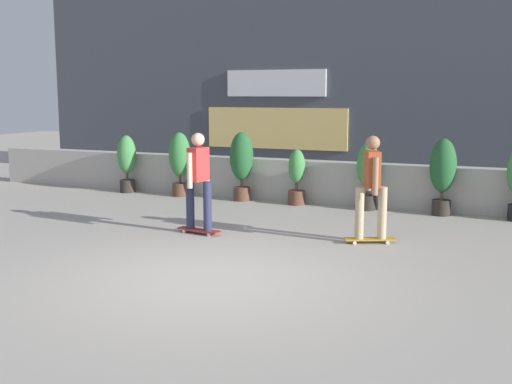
{
  "coord_description": "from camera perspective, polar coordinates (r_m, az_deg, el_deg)",
  "views": [
    {
      "loc": [
        3.68,
        -7.02,
        2.35
      ],
      "look_at": [
        0.0,
        1.5,
        0.9
      ],
      "focal_mm": 44.71,
      "sensor_mm": 36.0,
      "label": 1
    }
  ],
  "objects": [
    {
      "name": "potted_plant_0",
      "position": [
        15.4,
        -11.49,
        2.8
      ],
      "size": [
        0.44,
        0.44,
        1.36
      ],
      "color": "#2D2823",
      "rests_on": "ground"
    },
    {
      "name": "potted_plant_2",
      "position": [
        13.91,
        -1.3,
        2.78
      ],
      "size": [
        0.51,
        0.51,
        1.5
      ],
      "color": "brown",
      "rests_on": "ground"
    },
    {
      "name": "potted_plant_4",
      "position": [
        13.01,
        9.98,
        1.82
      ],
      "size": [
        0.45,
        0.45,
        1.37
      ],
      "color": "#2D2823",
      "rests_on": "ground"
    },
    {
      "name": "skater_far_left",
      "position": [
        10.07,
        10.31,
        0.69
      ],
      "size": [
        0.81,
        0.53,
        1.7
      ],
      "color": "#BF8C26",
      "rests_on": "ground"
    },
    {
      "name": "potted_plant_5",
      "position": [
        12.74,
        16.37,
        1.82
      ],
      "size": [
        0.51,
        0.51,
        1.49
      ],
      "color": "#2D2823",
      "rests_on": "ground"
    },
    {
      "name": "ground_plane",
      "position": [
        8.26,
        -4.16,
        -7.66
      ],
      "size": [
        48.0,
        48.0,
        0.0
      ],
      "primitive_type": "plane",
      "color": "#A8A093"
    },
    {
      "name": "skater_foreground",
      "position": [
        10.62,
        -5.17,
        1.22
      ],
      "size": [
        0.82,
        0.55,
        1.7
      ],
      "color": "maroon",
      "rests_on": "ground"
    },
    {
      "name": "planter_wall",
      "position": [
        13.66,
        7.51,
        0.81
      ],
      "size": [
        18.0,
        0.4,
        0.9
      ],
      "primitive_type": "cube",
      "color": "#B2ADA3",
      "rests_on": "ground"
    },
    {
      "name": "potted_plant_3",
      "position": [
        13.46,
        3.67,
        1.45
      ],
      "size": [
        0.36,
        0.36,
        1.17
      ],
      "color": "brown",
      "rests_on": "ground"
    },
    {
      "name": "building_backdrop",
      "position": [
        17.43,
        11.37,
        11.66
      ],
      "size": [
        20.0,
        2.08,
        6.5
      ],
      "color": "#424751",
      "rests_on": "ground"
    },
    {
      "name": "potted_plant_1",
      "position": [
        14.62,
        -6.84,
        2.91
      ],
      "size": [
        0.49,
        0.49,
        1.46
      ],
      "color": "brown",
      "rests_on": "ground"
    }
  ]
}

